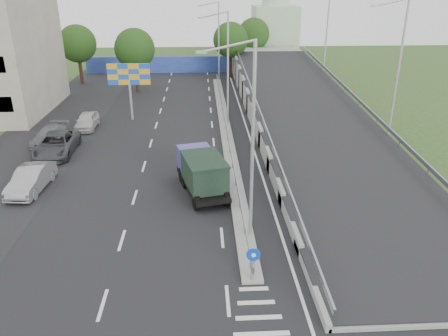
{
  "coord_description": "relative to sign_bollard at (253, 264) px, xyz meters",
  "views": [
    {
      "loc": [
        -2.14,
        -13.89,
        12.61
      ],
      "look_at": [
        -0.87,
        10.34,
        2.2
      ],
      "focal_mm": 35.0,
      "sensor_mm": 36.0,
      "label": 1
    }
  ],
  "objects": [
    {
      "name": "tree_left_mid",
      "position": [
        -10.0,
        37.83,
        4.14
      ],
      "size": [
        4.8,
        4.8,
        7.6
      ],
      "color": "black",
      "rests_on": "ground"
    },
    {
      "name": "parking_strip",
      "position": [
        -16.0,
        17.83,
        -1.03
      ],
      "size": [
        8.0,
        90.0,
        0.05
      ],
      "primitive_type": "cube",
      "color": "black",
      "rests_on": "ground"
    },
    {
      "name": "parked_car_c",
      "position": [
        -13.61,
        16.82,
        -0.22
      ],
      "size": [
        2.82,
        5.88,
        1.62
      ],
      "primitive_type": "imported",
      "rotation": [
        0.0,
        0.0,
        0.02
      ],
      "color": "#3A3A40",
      "rests_on": "ground"
    },
    {
      "name": "overpass_ramp",
      "position": [
        7.5,
        21.83,
        0.72
      ],
      "size": [
        10.0,
        50.0,
        3.5
      ],
      "color": "gray",
      "rests_on": "ground"
    },
    {
      "name": "parked_car_b",
      "position": [
        -13.31,
        10.27,
        -0.25
      ],
      "size": [
        2.01,
        4.86,
        1.57
      ],
      "primitive_type": "imported",
      "rotation": [
        0.0,
        0.0,
        -0.07
      ],
      "color": "gray",
      "rests_on": "ground"
    },
    {
      "name": "parked_car_d",
      "position": [
        -14.97,
        19.46,
        -0.35
      ],
      "size": [
        2.46,
        4.9,
        1.36
      ],
      "primitive_type": "imported",
      "rotation": [
        0.0,
        0.0,
        -0.12
      ],
      "color": "gray",
      "rests_on": "ground"
    },
    {
      "name": "lamp_post_mid",
      "position": [
        0.11,
        23.83,
        4.77
      ],
      "size": [
        2.74,
        0.18,
        10.08
      ],
      "color": "#B2B5B7",
      "rests_on": "median"
    },
    {
      "name": "dump_truck",
      "position": [
        -2.24,
        9.52,
        0.41
      ],
      "size": [
        3.49,
        6.27,
        2.61
      ],
      "rotation": [
        0.0,
        0.0,
        0.24
      ],
      "color": "black",
      "rests_on": "ground"
    },
    {
      "name": "blue_wall",
      "position": [
        -4.0,
        49.83,
        0.17
      ],
      "size": [
        30.0,
        0.5,
        2.4
      ],
      "primitive_type": "cube",
      "color": "#2B2C9F",
      "rests_on": "ground"
    },
    {
      "name": "church",
      "position": [
        10.0,
        57.83,
        4.28
      ],
      "size": [
        7.0,
        7.0,
        13.8
      ],
      "color": "#B2CCAD",
      "rests_on": "ground"
    },
    {
      "name": "tree_median_far",
      "position": [
        2.0,
        45.83,
        4.14
      ],
      "size": [
        4.8,
        4.8,
        7.6
      ],
      "color": "black",
      "rests_on": "ground"
    },
    {
      "name": "parked_car_e",
      "position": [
        -12.8,
        23.33,
        -0.3
      ],
      "size": [
        1.78,
        4.3,
        1.46
      ],
      "primitive_type": "imported",
      "rotation": [
        0.0,
        0.0,
        0.01
      ],
      "color": "#B9BAB5",
      "rests_on": "ground"
    },
    {
      "name": "median",
      "position": [
        0.0,
        21.83,
        -0.93
      ],
      "size": [
        1.0,
        44.0,
        0.2
      ],
      "primitive_type": "cube",
      "color": "gray",
      "rests_on": "ground"
    },
    {
      "name": "tree_left_far",
      "position": [
        -18.0,
        42.83,
        4.14
      ],
      "size": [
        4.8,
        4.8,
        7.6
      ],
      "color": "black",
      "rests_on": "ground"
    },
    {
      "name": "lamp_post_far",
      "position": [
        0.11,
        43.83,
        4.77
      ],
      "size": [
        2.74,
        0.18,
        10.08
      ],
      "color": "#B2B5B7",
      "rests_on": "median"
    },
    {
      "name": "ground",
      "position": [
        0.0,
        -2.17,
        -1.03
      ],
      "size": [
        160.0,
        160.0,
        0.0
      ],
      "primitive_type": "plane",
      "color": "#2D4C1E",
      "rests_on": "ground"
    },
    {
      "name": "sign_bollard",
      "position": [
        0.0,
        0.0,
        0.0
      ],
      "size": [
        0.64,
        0.23,
        1.67
      ],
      "color": "black",
      "rests_on": "median"
    },
    {
      "name": "median_guardrail",
      "position": [
        0.0,
        21.83,
        -0.28
      ],
      "size": [
        0.09,
        44.0,
        0.71
      ],
      "color": "gray",
      "rests_on": "median"
    },
    {
      "name": "billboard",
      "position": [
        -9.0,
        25.83,
        3.15
      ],
      "size": [
        4.0,
        0.24,
        5.5
      ],
      "color": "#B2B5B7",
      "rests_on": "ground"
    },
    {
      "name": "lamp_post_near",
      "position": [
        0.11,
        3.83,
        4.77
      ],
      "size": [
        2.74,
        0.18,
        10.08
      ],
      "color": "#B2B5B7",
      "rests_on": "median"
    },
    {
      "name": "tree_ramp_far",
      "position": [
        6.0,
        52.83,
        4.14
      ],
      "size": [
        4.8,
        4.8,
        7.6
      ],
      "color": "black",
      "rests_on": "ground"
    },
    {
      "name": "road_surface",
      "position": [
        -3.0,
        17.83,
        -1.03
      ],
      "size": [
        26.0,
        90.0,
        0.04
      ],
      "primitive_type": "cube",
      "color": "black",
      "rests_on": "ground"
    }
  ]
}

